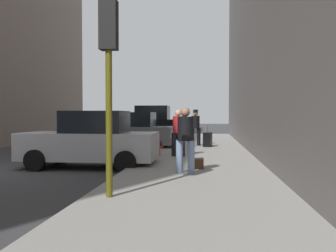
{
  "coord_description": "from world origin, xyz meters",
  "views": [
    {
      "loc": [
        6.29,
        -10.12,
        1.67
      ],
      "look_at": [
        4.48,
        7.09,
        1.15
      ],
      "focal_mm": 40.0,
      "sensor_mm": 36.0,
      "label": 1
    }
  ],
  "objects_px": {
    "traffic_light": "(109,55)",
    "pedestrian_with_fedora": "(196,126)",
    "pedestrian_in_red_jacket": "(178,130)",
    "parked_gray_coupe": "(131,132)",
    "duffel_bag": "(198,163)",
    "parked_silver_sedan": "(91,141)",
    "pedestrian_in_jeans": "(185,137)",
    "fire_hydrant": "(157,146)",
    "rolling_suitcase": "(208,139)",
    "parked_black_suv": "(150,125)"
  },
  "relations": [
    {
      "from": "pedestrian_in_jeans",
      "to": "parked_silver_sedan",
      "type": "bearing_deg",
      "value": 149.74
    },
    {
      "from": "pedestrian_in_jeans",
      "to": "pedestrian_in_red_jacket",
      "type": "relative_size",
      "value": 1.0
    },
    {
      "from": "pedestrian_with_fedora",
      "to": "rolling_suitcase",
      "type": "xyz_separation_m",
      "value": [
        0.6,
        -0.57,
        -0.65
      ]
    },
    {
      "from": "fire_hydrant",
      "to": "parked_gray_coupe",
      "type": "bearing_deg",
      "value": 114.97
    },
    {
      "from": "traffic_light",
      "to": "rolling_suitcase",
      "type": "relative_size",
      "value": 3.46
    },
    {
      "from": "parked_silver_sedan",
      "to": "duffel_bag",
      "type": "distance_m",
      "value": 3.54
    },
    {
      "from": "parked_gray_coupe",
      "to": "duffel_bag",
      "type": "xyz_separation_m",
      "value": [
        3.39,
        -7.07,
        -0.56
      ]
    },
    {
      "from": "pedestrian_in_jeans",
      "to": "fire_hydrant",
      "type": "bearing_deg",
      "value": 107.24
    },
    {
      "from": "parked_gray_coupe",
      "to": "fire_hydrant",
      "type": "bearing_deg",
      "value": -65.03
    },
    {
      "from": "fire_hydrant",
      "to": "pedestrian_with_fedora",
      "type": "xyz_separation_m",
      "value": [
        1.27,
        4.68,
        0.64
      ]
    },
    {
      "from": "parked_black_suv",
      "to": "traffic_light",
      "type": "height_order",
      "value": "traffic_light"
    },
    {
      "from": "traffic_light",
      "to": "rolling_suitcase",
      "type": "height_order",
      "value": "traffic_light"
    },
    {
      "from": "parked_silver_sedan",
      "to": "fire_hydrant",
      "type": "distance_m",
      "value": 2.96
    },
    {
      "from": "parked_silver_sedan",
      "to": "pedestrian_with_fedora",
      "type": "bearing_deg",
      "value": 66.32
    },
    {
      "from": "pedestrian_in_jeans",
      "to": "duffel_bag",
      "type": "distance_m",
      "value": 1.27
    },
    {
      "from": "traffic_light",
      "to": "pedestrian_with_fedora",
      "type": "bearing_deg",
      "value": 84.07
    },
    {
      "from": "traffic_light",
      "to": "duffel_bag",
      "type": "relative_size",
      "value": 8.18
    },
    {
      "from": "parked_gray_coupe",
      "to": "pedestrian_in_jeans",
      "type": "relative_size",
      "value": 2.49
    },
    {
      "from": "parked_gray_coupe",
      "to": "pedestrian_in_jeans",
      "type": "bearing_deg",
      "value": -68.92
    },
    {
      "from": "fire_hydrant",
      "to": "traffic_light",
      "type": "relative_size",
      "value": 0.2
    },
    {
      "from": "parked_black_suv",
      "to": "pedestrian_with_fedora",
      "type": "height_order",
      "value": "parked_black_suv"
    },
    {
      "from": "pedestrian_in_red_jacket",
      "to": "rolling_suitcase",
      "type": "distance_m",
      "value": 4.41
    },
    {
      "from": "parked_gray_coupe",
      "to": "rolling_suitcase",
      "type": "distance_m",
      "value": 3.69
    },
    {
      "from": "parked_gray_coupe",
      "to": "traffic_light",
      "type": "xyz_separation_m",
      "value": [
        1.85,
        -10.94,
        1.91
      ]
    },
    {
      "from": "parked_silver_sedan",
      "to": "rolling_suitcase",
      "type": "bearing_deg",
      "value": 60.32
    },
    {
      "from": "parked_black_suv",
      "to": "rolling_suitcase",
      "type": "height_order",
      "value": "parked_black_suv"
    },
    {
      "from": "parked_gray_coupe",
      "to": "fire_hydrant",
      "type": "distance_m",
      "value": 4.29
    },
    {
      "from": "parked_silver_sedan",
      "to": "parked_black_suv",
      "type": "height_order",
      "value": "parked_black_suv"
    },
    {
      "from": "parked_silver_sedan",
      "to": "parked_gray_coupe",
      "type": "height_order",
      "value": "same"
    },
    {
      "from": "pedestrian_with_fedora",
      "to": "duffel_bag",
      "type": "distance_m",
      "value": 7.93
    },
    {
      "from": "parked_silver_sedan",
      "to": "fire_hydrant",
      "type": "xyz_separation_m",
      "value": [
        1.8,
        2.33,
        -0.35
      ]
    },
    {
      "from": "parked_gray_coupe",
      "to": "traffic_light",
      "type": "relative_size",
      "value": 1.18
    },
    {
      "from": "traffic_light",
      "to": "pedestrian_with_fedora",
      "type": "relative_size",
      "value": 2.03
    },
    {
      "from": "parked_silver_sedan",
      "to": "fire_hydrant",
      "type": "bearing_deg",
      "value": 52.2
    },
    {
      "from": "traffic_light",
      "to": "pedestrian_in_red_jacket",
      "type": "relative_size",
      "value": 2.11
    },
    {
      "from": "parked_black_suv",
      "to": "pedestrian_in_jeans",
      "type": "xyz_separation_m",
      "value": [
        3.08,
        -14.19,
        0.07
      ]
    },
    {
      "from": "pedestrian_with_fedora",
      "to": "traffic_light",
      "type": "bearing_deg",
      "value": -95.93
    },
    {
      "from": "traffic_light",
      "to": "pedestrian_with_fedora",
      "type": "distance_m",
      "value": 11.92
    },
    {
      "from": "parked_silver_sedan",
      "to": "parked_gray_coupe",
      "type": "relative_size",
      "value": 0.99
    },
    {
      "from": "pedestrian_with_fedora",
      "to": "parked_gray_coupe",
      "type": "bearing_deg",
      "value": -165.26
    },
    {
      "from": "pedestrian_in_red_jacket",
      "to": "duffel_bag",
      "type": "bearing_deg",
      "value": -75.43
    },
    {
      "from": "parked_black_suv",
      "to": "pedestrian_in_jeans",
      "type": "relative_size",
      "value": 2.71
    },
    {
      "from": "parked_black_suv",
      "to": "pedestrian_with_fedora",
      "type": "xyz_separation_m",
      "value": [
        3.07,
        -5.38,
        0.1
      ]
    },
    {
      "from": "rolling_suitcase",
      "to": "traffic_light",
      "type": "bearing_deg",
      "value": -99.23
    },
    {
      "from": "parked_gray_coupe",
      "to": "parked_black_suv",
      "type": "height_order",
      "value": "parked_black_suv"
    },
    {
      "from": "fire_hydrant",
      "to": "duffel_bag",
      "type": "relative_size",
      "value": 1.6
    },
    {
      "from": "duffel_bag",
      "to": "pedestrian_with_fedora",
      "type": "bearing_deg",
      "value": 92.3
    },
    {
      "from": "pedestrian_in_red_jacket",
      "to": "duffel_bag",
      "type": "xyz_separation_m",
      "value": [
        0.8,
        -3.07,
        -0.81
      ]
    },
    {
      "from": "pedestrian_in_red_jacket",
      "to": "rolling_suitcase",
      "type": "bearing_deg",
      "value": 75.74
    },
    {
      "from": "parked_black_suv",
      "to": "fire_hydrant",
      "type": "relative_size",
      "value": 6.59
    }
  ]
}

